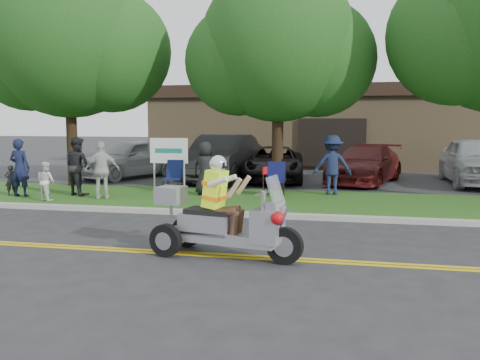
% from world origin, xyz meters
% --- Properties ---
extents(ground, '(120.00, 120.00, 0.00)m').
position_xyz_m(ground, '(0.00, 0.00, 0.00)').
color(ground, '#28282B').
rests_on(ground, ground).
extents(centerline_near, '(60.00, 0.10, 0.01)m').
position_xyz_m(centerline_near, '(0.00, -0.58, 0.01)').
color(centerline_near, gold).
rests_on(centerline_near, ground).
extents(centerline_far, '(60.00, 0.10, 0.01)m').
position_xyz_m(centerline_far, '(0.00, -0.42, 0.01)').
color(centerline_far, gold).
rests_on(centerline_far, ground).
extents(curb, '(60.00, 0.25, 0.12)m').
position_xyz_m(curb, '(0.00, 3.05, 0.06)').
color(curb, '#A8A89E').
rests_on(curb, ground).
extents(grass_verge, '(60.00, 4.00, 0.10)m').
position_xyz_m(grass_verge, '(0.00, 5.20, 0.06)').
color(grass_verge, '#2B5516').
rests_on(grass_verge, ground).
extents(commercial_building, '(18.00, 8.20, 4.00)m').
position_xyz_m(commercial_building, '(2.00, 18.98, 2.01)').
color(commercial_building, '#9E7F5B').
rests_on(commercial_building, ground).
extents(tree_left, '(6.62, 5.40, 7.78)m').
position_xyz_m(tree_left, '(-6.44, 7.03, 4.85)').
color(tree_left, '#332114').
rests_on(tree_left, ground).
extents(tree_mid, '(5.88, 4.80, 7.05)m').
position_xyz_m(tree_mid, '(0.55, 7.23, 4.43)').
color(tree_mid, '#332114').
rests_on(tree_mid, ground).
extents(business_sign, '(1.25, 0.06, 1.75)m').
position_xyz_m(business_sign, '(-2.90, 6.60, 1.26)').
color(business_sign, silver).
rests_on(business_sign, ground).
extents(trike_scooter, '(2.63, 1.12, 1.73)m').
position_xyz_m(trike_scooter, '(0.57, -0.56, 0.60)').
color(trike_scooter, black).
rests_on(trike_scooter, ground).
extents(lawn_chair_a, '(0.53, 0.55, 0.99)m').
position_xyz_m(lawn_chair_a, '(-2.54, 6.01, 0.66)').
color(lawn_chair_a, black).
rests_on(lawn_chair_a, grass_verge).
extents(lawn_chair_b, '(0.55, 0.57, 0.99)m').
position_xyz_m(lawn_chair_b, '(0.63, 6.02, 0.66)').
color(lawn_chair_b, black).
rests_on(lawn_chair_b, grass_verge).
extents(spectator_adult_left, '(0.62, 0.41, 1.68)m').
position_xyz_m(spectator_adult_left, '(-6.63, 4.30, 0.94)').
color(spectator_adult_left, '#131837').
rests_on(spectator_adult_left, grass_verge).
extents(spectator_adult_mid, '(1.04, 0.95, 1.72)m').
position_xyz_m(spectator_adult_mid, '(-5.12, 4.89, 0.97)').
color(spectator_adult_mid, black).
rests_on(spectator_adult_mid, grass_verge).
extents(spectator_adult_right, '(1.03, 0.73, 1.62)m').
position_xyz_m(spectator_adult_right, '(-4.10, 4.41, 0.91)').
color(spectator_adult_right, beige).
rests_on(spectator_adult_right, grass_verge).
extents(spectator_chair_a, '(1.21, 0.78, 1.77)m').
position_xyz_m(spectator_chair_a, '(2.23, 6.56, 0.99)').
color(spectator_chair_a, '#172040').
rests_on(spectator_chair_a, grass_verge).
extents(spectator_chair_b, '(0.85, 0.62, 1.59)m').
position_xyz_m(spectator_chair_b, '(-1.44, 5.66, 0.90)').
color(spectator_chair_b, black).
rests_on(spectator_chair_b, grass_verge).
extents(child_left, '(0.39, 0.35, 0.90)m').
position_xyz_m(child_left, '(-7.01, 4.39, 0.56)').
color(child_left, black).
rests_on(child_left, grass_verge).
extents(child_right, '(0.63, 0.56, 1.08)m').
position_xyz_m(child_right, '(-5.46, 3.76, 0.64)').
color(child_right, silver).
rests_on(child_right, grass_verge).
extents(parked_car_far_left, '(3.63, 4.98, 1.58)m').
position_xyz_m(parked_car_far_left, '(-5.93, 10.40, 0.79)').
color(parked_car_far_left, '#A9ABB0').
rests_on(parked_car_far_left, ground).
extents(parked_car_left, '(2.19, 5.47, 1.77)m').
position_xyz_m(parked_car_left, '(-2.00, 10.08, 0.88)').
color(parked_car_left, '#272729').
rests_on(parked_car_left, ground).
extents(parked_car_mid, '(2.60, 4.90, 1.31)m').
position_xyz_m(parked_car_mid, '(-0.06, 10.53, 0.66)').
color(parked_car_mid, black).
rests_on(parked_car_mid, ground).
extents(parked_car_right, '(3.30, 5.17, 1.39)m').
position_xyz_m(parked_car_right, '(3.32, 10.63, 0.70)').
color(parked_car_right, '#541413').
rests_on(parked_car_right, ground).
extents(parked_car_far_right, '(2.12, 5.11, 1.73)m').
position_xyz_m(parked_car_far_right, '(7.22, 10.87, 0.86)').
color(parked_car_far_right, '#A4A7AB').
rests_on(parked_car_far_right, ground).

